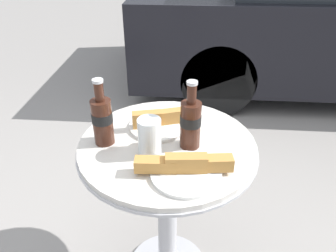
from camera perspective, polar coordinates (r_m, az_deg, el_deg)
bistro_table at (r=1.29m, az=-0.11°, el=-10.00°), size 0.64×0.64×0.73m
cola_bottle_left at (r=1.14m, az=-11.37°, el=1.21°), size 0.07×0.07×0.24m
cola_bottle_right at (r=1.10m, az=3.94°, el=0.71°), size 0.07×0.07×0.24m
drinking_glass at (r=1.08m, az=-3.21°, el=-2.19°), size 0.08×0.08×0.13m
lunch_plate_near at (r=1.02m, az=2.99°, el=-7.35°), size 0.31×0.22×0.07m
lunch_plate_far at (r=1.24m, az=-1.79°, el=0.63°), size 0.22×0.22×0.07m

